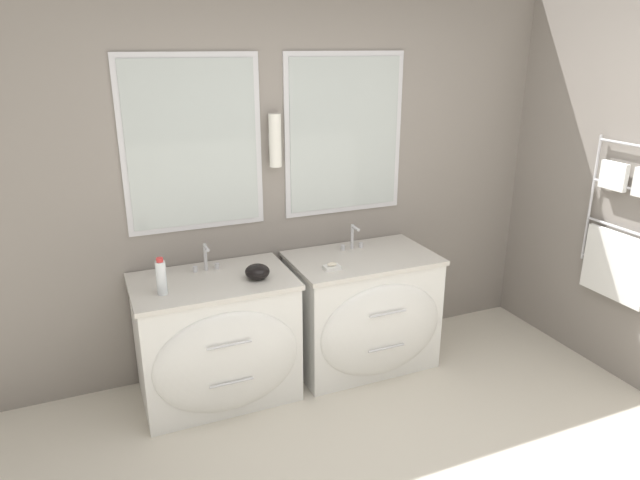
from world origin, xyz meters
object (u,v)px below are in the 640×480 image
at_px(vanity_right, 364,312).
at_px(toiletry_bottle, 161,277).
at_px(vanity_left, 217,340).
at_px(amenity_bowl, 257,272).

distance_m(vanity_right, toiletry_bottle, 1.44).
height_order(vanity_left, amenity_bowl, amenity_bowl).
bearing_deg(amenity_bowl, vanity_left, 167.82).
distance_m(vanity_left, amenity_bowl, 0.52).
height_order(toiletry_bottle, amenity_bowl, toiletry_bottle).
bearing_deg(vanity_left, vanity_right, 0.00).
relative_size(vanity_left, amenity_bowl, 6.44).
xyz_separation_m(vanity_left, toiletry_bottle, (-0.31, -0.06, 0.51)).
bearing_deg(toiletry_bottle, amenity_bowl, 0.63).
xyz_separation_m(vanity_left, vanity_right, (1.04, 0.00, 0.00)).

